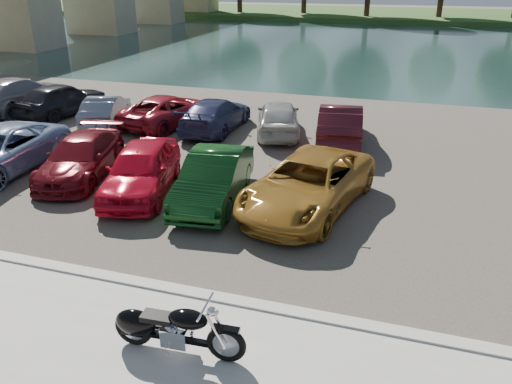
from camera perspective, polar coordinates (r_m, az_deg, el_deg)
ground at (r=9.00m, az=-13.30°, el=-18.62°), size 200.00×200.00×0.00m
kerb at (r=10.32m, az=-7.77°, el=-11.39°), size 60.00×0.30×0.14m
parking_lot at (r=17.99m, az=4.21°, el=4.48°), size 60.00×18.00×0.04m
river at (r=46.09m, az=13.00°, el=15.89°), size 120.00×40.00×0.00m
far_bank at (r=77.84m, az=15.37°, el=18.96°), size 120.00×24.00×0.60m
motorcycle at (r=8.73m, az=-10.21°, el=-15.03°), size 2.33×0.75×1.05m
car_3 at (r=16.55m, az=-19.37°, el=3.78°), size 2.70×4.62×1.26m
car_4 at (r=14.78m, az=-12.98°, el=2.57°), size 2.70×4.54×1.45m
car_5 at (r=13.91m, az=-4.84°, el=1.62°), size 1.95×4.35×1.39m
car_6 at (r=13.49m, az=5.94°, el=0.94°), size 3.38×5.53×1.43m
car_7 at (r=25.83m, az=-25.54°, el=10.06°), size 2.36×5.37×1.53m
car_8 at (r=24.22m, az=-21.38°, el=9.87°), size 2.58×4.58×1.47m
car_9 at (r=22.11m, az=-16.80°, el=8.95°), size 2.39×3.96×1.23m
car_10 at (r=21.45m, az=-10.07°, el=9.22°), size 2.95×4.89×1.27m
car_11 at (r=20.45m, az=-4.64°, el=8.82°), size 1.87×4.49×1.30m
car_12 at (r=19.85m, az=2.57°, el=8.53°), size 2.66×4.33×1.38m
car_13 at (r=19.07m, az=9.61°, el=7.71°), size 2.11×4.62×1.47m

